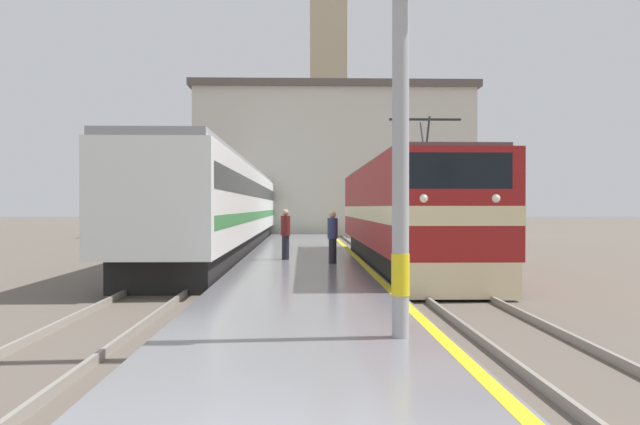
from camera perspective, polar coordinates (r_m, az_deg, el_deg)
name	(u,v)px	position (r m, az deg, el deg)	size (l,w,h in m)	color
ground_plane	(302,246)	(33.76, -1.61, -3.10)	(200.00, 200.00, 0.00)	#60564C
platform	(302,250)	(28.76, -1.62, -3.47)	(4.29, 140.00, 0.26)	slate
rail_track_near	(377,252)	(28.98, 5.26, -3.63)	(2.83, 140.00, 0.16)	#60564C
rail_track_far	(227,252)	(28.98, -8.50, -3.64)	(2.84, 140.00, 0.16)	#60564C
locomotive_train	(403,214)	(21.65, 7.58, -0.17)	(2.92, 15.82, 4.62)	black
passenger_train	(245,207)	(37.88, -6.86, 0.49)	(2.92, 47.68, 3.92)	black
catenary_mast	(406,42)	(9.28, 7.89, 15.15)	(2.35, 0.26, 8.44)	#9E9EA3
person_on_platform	(333,236)	(20.59, 1.16, -2.16)	(0.34, 0.34, 1.72)	#23232D
second_waiting_passenger	(286,233)	(22.11, -3.17, -1.88)	(0.34, 0.34, 1.78)	#23232D
clock_tower	(328,65)	(60.37, 0.74, 13.35)	(4.23, 4.23, 29.57)	tan
station_building	(333,161)	(46.93, 1.20, 4.69)	(20.50, 7.46, 11.03)	beige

